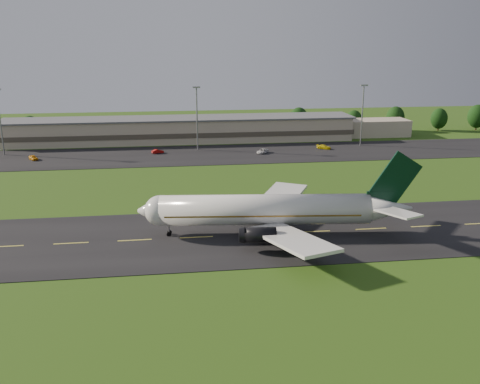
{
  "coord_description": "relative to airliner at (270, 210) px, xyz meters",
  "views": [
    {
      "loc": [
        -4.41,
        -90.92,
        34.57
      ],
      "look_at": [
        9.08,
        8.0,
        6.0
      ],
      "focal_mm": 40.0,
      "sensor_mm": 36.0,
      "label": 1
    }
  ],
  "objects": [
    {
      "name": "light_mast_east",
      "position": [
        46.6,
        80.09,
        8.08
      ],
      "size": [
        2.4,
        1.2,
        20.35
      ],
      "color": "gray",
      "rests_on": "ground"
    },
    {
      "name": "tree_line",
      "position": [
        27.81,
        106.05,
        0.29
      ],
      "size": [
        195.71,
        9.61,
        10.03
      ],
      "color": "black",
      "rests_on": "ground"
    },
    {
      "name": "airliner",
      "position": [
        0.0,
        0.0,
        0.0
      ],
      "size": [
        51.24,
        41.95,
        15.57
      ],
      "rotation": [
        0.0,
        0.0,
        -0.1
      ],
      "color": "silver",
      "rests_on": "ground"
    },
    {
      "name": "light_mast_centre",
      "position": [
        -8.4,
        80.09,
        8.08
      ],
      "size": [
        2.4,
        1.2,
        20.35
      ],
      "color": "gray",
      "rests_on": "ground"
    },
    {
      "name": "service_vehicle_c",
      "position": [
        11.51,
        71.68,
        -3.89
      ],
      "size": [
        4.71,
        5.23,
        1.35
      ],
      "primitive_type": "imported",
      "rotation": [
        0.0,
        0.0,
        -0.64
      ],
      "color": "silver",
      "rests_on": "apron"
    },
    {
      "name": "service_vehicle_b",
      "position": [
        -21.2,
        75.86,
        -3.94
      ],
      "size": [
        3.99,
        2.58,
        1.24
      ],
      "primitive_type": "imported",
      "rotation": [
        0.0,
        0.0,
        1.94
      ],
      "color": "#980B0A",
      "rests_on": "apron"
    },
    {
      "name": "taxiway",
      "position": [
        -13.4,
        0.09,
        -4.61
      ],
      "size": [
        220.0,
        30.0,
        0.1
      ],
      "primitive_type": "cube",
      "color": "black",
      "rests_on": "ground"
    },
    {
      "name": "service_vehicle_d",
      "position": [
        32.56,
        75.56,
        -3.89
      ],
      "size": [
        4.93,
        4.13,
        1.35
      ],
      "primitive_type": "imported",
      "rotation": [
        0.0,
        0.0,
        0.99
      ],
      "color": "yellow",
      "rests_on": "apron"
    },
    {
      "name": "ground",
      "position": [
        -13.4,
        0.09,
        -4.66
      ],
      "size": [
        360.0,
        360.0,
        0.0
      ],
      "primitive_type": "plane",
      "color": "#274B12",
      "rests_on": "ground"
    },
    {
      "name": "service_vehicle_a",
      "position": [
        -57.69,
        71.17,
        -3.86
      ],
      "size": [
        3.62,
        4.36,
        1.4
      ],
      "primitive_type": "imported",
      "rotation": [
        0.0,
        0.0,
        0.57
      ],
      "color": "orange",
      "rests_on": "apron"
    },
    {
      "name": "terminal",
      "position": [
        -7.0,
        96.27,
        -0.67
      ],
      "size": [
        145.0,
        16.0,
        8.4
      ],
      "color": "tan",
      "rests_on": "ground"
    },
    {
      "name": "apron",
      "position": [
        -13.4,
        72.09,
        -4.61
      ],
      "size": [
        260.0,
        30.0,
        0.1
      ],
      "primitive_type": "cube",
      "color": "black",
      "rests_on": "ground"
    }
  ]
}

